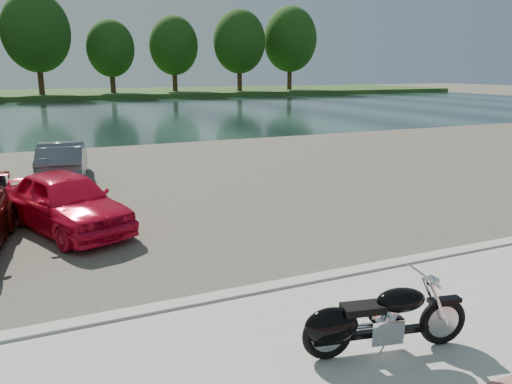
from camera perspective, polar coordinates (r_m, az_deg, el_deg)
ground at (r=7.63m, az=13.46°, el=-16.07°), size 200.00×200.00×0.00m
promenade at (r=6.96m, az=18.72°, el=-19.14°), size 60.00×6.00×0.10m
kerb at (r=9.08m, az=5.78°, el=-10.18°), size 60.00×0.30×0.14m
parking_lot at (r=17.12m, az=-9.19°, el=1.08°), size 60.00×18.00×0.04m
river at (r=45.52m, az=-18.71°, el=8.43°), size 120.00×40.00×0.00m
far_bank at (r=77.37m, az=-21.08°, el=10.41°), size 120.00×24.00×0.60m
far_trees at (r=71.58m, az=-17.68°, el=16.25°), size 70.25×10.68×12.52m
motorcycle at (r=6.89m, az=13.04°, el=-14.17°), size 2.31×0.85×1.05m
car_4 at (r=12.49m, az=-20.85°, el=-1.02°), size 3.09×4.45×1.41m
car_9 at (r=18.35m, az=-21.17°, el=3.37°), size 1.92×4.21×1.34m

